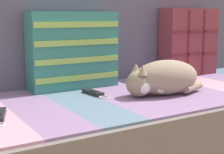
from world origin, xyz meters
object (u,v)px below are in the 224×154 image
couch (131,128)px  game_remote_near (0,115)px  throw_pillow_striped (73,50)px  throw_pillow_quilted (189,42)px  game_remote_far (94,93)px  sleeping_cat (162,79)px

couch → game_remote_near: bearing=-170.3°
throw_pillow_striped → throw_pillow_quilted: bearing=0.0°
couch → game_remote_near: (-0.66, -0.11, 0.19)m
throw_pillow_quilted → game_remote_far: bearing=-166.0°
throw_pillow_quilted → game_remote_near: (-1.25, -0.35, -0.20)m
throw_pillow_striped → game_remote_far: throw_pillow_striped is taller
couch → game_remote_near: 0.69m
sleeping_cat → throw_pillow_quilted: bearing=35.5°
throw_pillow_quilted → throw_pillow_striped: bearing=-180.0°
throw_pillow_striped → sleeping_cat: 0.48m
couch → sleeping_cat: bearing=-57.5°
couch → game_remote_far: (-0.19, 0.04, 0.19)m
throw_pillow_striped → sleeping_cat: bearing=-52.4°
sleeping_cat → game_remote_far: bearing=147.6°
throw_pillow_striped → game_remote_near: bearing=-142.8°
throw_pillow_quilted → throw_pillow_striped: throw_pillow_quilted is taller
throw_pillow_quilted → couch: bearing=-158.3°
game_remote_near → game_remote_far: bearing=18.1°
throw_pillow_quilted → game_remote_far: throw_pillow_quilted is taller
throw_pillow_quilted → game_remote_near: throw_pillow_quilted is taller
game_remote_far → couch: bearing=-12.5°
game_remote_near → game_remote_far: 0.50m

